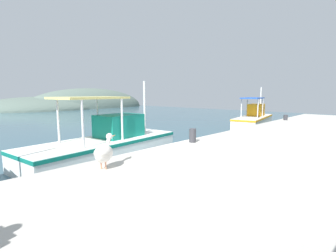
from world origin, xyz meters
TOP-DOWN VIEW (x-y plane):
  - water_surface at (0.00, 18.00)m, footprint 60.00×60.00m
  - quay_pier at (0.00, -5.00)m, footprint 36.00×10.00m
  - distant_hill_nearest at (9.63, 37.24)m, footprint 20.87×13.16m
  - distant_hill_second at (17.20, 35.56)m, footprint 23.08×8.21m
  - fishing_boat_second at (-0.87, 2.61)m, footprint 6.73×2.88m
  - fishing_boat_third at (12.65, 2.34)m, footprint 6.47×2.87m
  - pelican at (-3.18, -0.84)m, footprint 0.94×0.63m
  - mooring_bollard_second at (0.84, -0.45)m, footprint 0.26×0.26m
  - mooring_bollard_third at (11.35, -0.45)m, footprint 0.27×0.27m

SIDE VIEW (x-z plane):
  - water_surface at x=0.00m, z-range 0.00..0.00m
  - distant_hill_nearest at x=9.63m, z-range -2.13..2.13m
  - distant_hill_second at x=17.20m, z-range -3.60..3.60m
  - quay_pier at x=0.00m, z-range 0.00..0.80m
  - fishing_boat_second at x=-0.87m, z-range -0.99..2.19m
  - fishing_boat_third at x=12.65m, z-range -0.97..2.19m
  - mooring_bollard_third at x=11.35m, z-range 0.80..1.15m
  - mooring_bollard_second at x=0.84m, z-range 0.80..1.31m
  - pelican at x=-3.18m, z-range 0.79..1.61m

